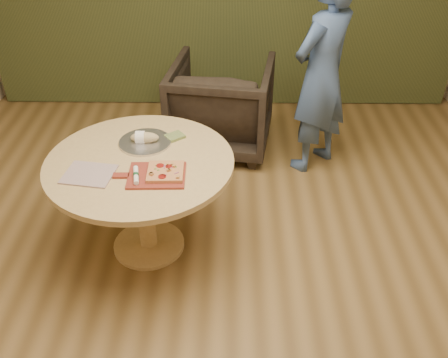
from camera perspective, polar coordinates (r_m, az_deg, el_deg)
room_shell at (r=2.42m, az=-0.90°, el=7.97°), size 5.04×6.04×2.84m
pedestal_table at (r=3.35m, az=-9.42°, el=0.11°), size 1.23×1.23×0.75m
pizza_paddle at (r=3.10m, az=-7.89°, el=0.41°), size 0.45×0.29×0.01m
flatbread_pizza at (r=3.09m, az=-6.72°, el=0.85°), size 0.23×0.23×0.04m
cutlery_roll at (r=3.08m, az=-10.02°, el=0.44°), size 0.06×0.20×0.03m
newspaper at (r=3.19m, az=-15.16°, el=0.54°), size 0.34×0.29×0.01m
serving_tray at (r=3.44m, az=-8.99°, el=4.19°), size 0.36×0.36×0.02m
bread_roll at (r=3.42m, az=-9.19°, el=4.71°), size 0.19×0.09×0.09m
green_packet at (r=3.47m, az=-5.64°, el=4.87°), size 0.16×0.15×0.02m
armchair at (r=4.61m, az=-0.29°, el=8.86°), size 1.00×0.95×0.91m
person_standing at (r=4.22m, az=11.07°, el=11.63°), size 0.74×0.73×1.71m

